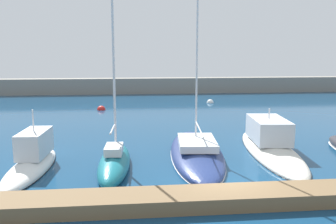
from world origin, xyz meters
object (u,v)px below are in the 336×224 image
(mooring_buoy_red, at_px, (101,110))
(mooring_buoy_white, at_px, (210,103))
(motorboat_white_nearest, at_px, (32,161))
(sailboat_navy_third, at_px, (196,152))
(motorboat_ivory_fourth, at_px, (270,145))
(sailboat_teal_second, at_px, (114,162))

(mooring_buoy_red, bearing_deg, mooring_buoy_white, 17.38)
(motorboat_white_nearest, relative_size, mooring_buoy_red, 7.89)
(mooring_buoy_white, height_order, mooring_buoy_red, mooring_buoy_red)
(sailboat_navy_third, distance_m, motorboat_ivory_fourth, 4.60)
(sailboat_navy_third, xyz_separation_m, mooring_buoy_white, (5.42, 20.82, -0.23))
(sailboat_teal_second, height_order, sailboat_navy_third, sailboat_navy_third)
(motorboat_ivory_fourth, relative_size, mooring_buoy_red, 12.28)
(motorboat_white_nearest, height_order, motorboat_ivory_fourth, motorboat_white_nearest)
(mooring_buoy_white, bearing_deg, sailboat_teal_second, -113.82)
(motorboat_white_nearest, height_order, sailboat_teal_second, sailboat_teal_second)
(sailboat_teal_second, bearing_deg, mooring_buoy_red, 9.63)
(sailboat_teal_second, xyz_separation_m, motorboat_ivory_fourth, (9.21, 2.33, 0.01))
(motorboat_ivory_fourth, relative_size, mooring_buoy_white, 13.02)
(sailboat_teal_second, xyz_separation_m, sailboat_navy_third, (4.63, 1.94, -0.15))
(motorboat_ivory_fourth, bearing_deg, mooring_buoy_white, 3.02)
(sailboat_navy_third, relative_size, motorboat_ivory_fourth, 1.79)
(mooring_buoy_red, bearing_deg, motorboat_white_nearest, -95.93)
(mooring_buoy_white, bearing_deg, sailboat_navy_third, -104.59)
(motorboat_white_nearest, bearing_deg, mooring_buoy_white, -29.06)
(mooring_buoy_white, relative_size, mooring_buoy_red, 0.94)
(sailboat_teal_second, distance_m, sailboat_navy_third, 5.02)
(sailboat_navy_third, bearing_deg, sailboat_teal_second, 117.63)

